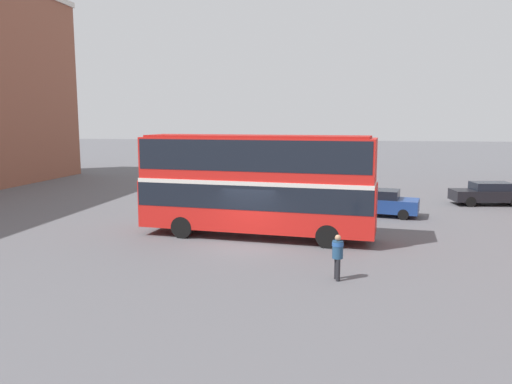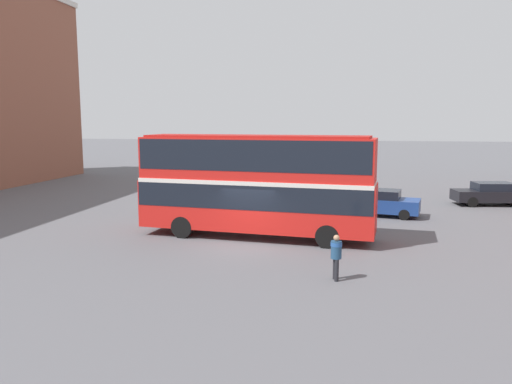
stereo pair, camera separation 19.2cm
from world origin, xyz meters
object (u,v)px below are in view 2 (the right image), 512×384
object	(u,v)px
parked_car_kerb_near	(383,203)
parked_car_kerb_far	(491,194)
double_decker_bus	(256,180)
pedestrian_foreground	(336,253)

from	to	relation	value
parked_car_kerb_near	parked_car_kerb_far	distance (m)	8.87
double_decker_bus	pedestrian_foreground	size ratio (longest dim) A/B	6.98
pedestrian_foreground	parked_car_kerb_far	world-z (taller)	pedestrian_foreground
double_decker_bus	parked_car_kerb_far	world-z (taller)	double_decker_bus
parked_car_kerb_near	parked_car_kerb_far	bearing A→B (deg)	46.41
double_decker_bus	parked_car_kerb_far	xyz separation A→B (m)	(13.64, 11.82, -2.02)
double_decker_bus	parked_car_kerb_near	bearing A→B (deg)	52.14
double_decker_bus	parked_car_kerb_far	bearing A→B (deg)	46.64
parked_car_kerb_near	parked_car_kerb_far	world-z (taller)	parked_car_kerb_near
pedestrian_foreground	double_decker_bus	bearing A→B (deg)	-71.62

